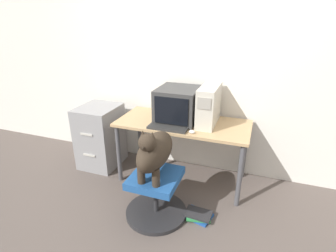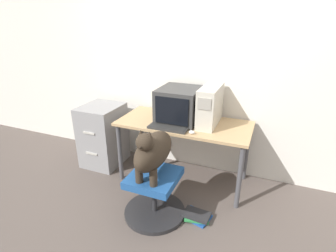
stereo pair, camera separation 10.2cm
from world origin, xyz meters
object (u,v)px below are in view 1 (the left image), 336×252
at_px(dog, 154,151).
at_px(filing_cabinet, 100,136).
at_px(office_chair, 156,195).
at_px(crt_monitor, 178,104).
at_px(keyboard, 168,128).
at_px(pc_tower, 209,105).
at_px(book_stack_floor, 198,215).

xyz_separation_m(dog, filing_cabinet, (-1.04, 0.68, -0.31)).
bearing_deg(filing_cabinet, office_chair, -32.65).
xyz_separation_m(crt_monitor, keyboard, (-0.02, -0.29, -0.17)).
bearing_deg(crt_monitor, pc_tower, 2.88).
distance_m(office_chair, dog, 0.49).
bearing_deg(keyboard, filing_cabinet, 167.20).
height_order(dog, filing_cabinet, dog).
xyz_separation_m(keyboard, office_chair, (0.04, -0.44, -0.53)).
height_order(office_chair, filing_cabinet, filing_cabinet).
bearing_deg(dog, book_stack_floor, 13.99).
bearing_deg(book_stack_floor, pc_tower, 97.37).
bearing_deg(office_chair, crt_monitor, 91.42).
xyz_separation_m(crt_monitor, office_chair, (0.02, -0.73, -0.70)).
distance_m(crt_monitor, dog, 0.77).
height_order(crt_monitor, filing_cabinet, crt_monitor).
bearing_deg(crt_monitor, book_stack_floor, -56.46).
bearing_deg(dog, office_chair, 90.00).
bearing_deg(pc_tower, filing_cabinet, -176.72).
distance_m(dog, filing_cabinet, 1.28).
distance_m(crt_monitor, keyboard, 0.33).
xyz_separation_m(pc_tower, book_stack_floor, (0.08, -0.65, -0.91)).
relative_size(crt_monitor, pc_tower, 0.96).
bearing_deg(filing_cabinet, dog, -33.15).
bearing_deg(crt_monitor, keyboard, -94.25).
relative_size(filing_cabinet, book_stack_floor, 2.64).
relative_size(crt_monitor, keyboard, 1.16).
distance_m(pc_tower, dog, 0.85).
distance_m(office_chair, book_stack_floor, 0.46).
bearing_deg(filing_cabinet, book_stack_floor, -21.80).
relative_size(office_chair, book_stack_floor, 2.01).
height_order(filing_cabinet, book_stack_floor, filing_cabinet).
distance_m(keyboard, office_chair, 0.69).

